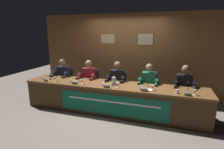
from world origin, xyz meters
TOP-DOWN VIEW (x-y plane):
  - ground_plane at (0.00, 0.00)m, footprint 12.00×12.00m
  - wall_back_panelled at (0.00, 1.47)m, footprint 5.85×0.14m
  - conference_table at (0.00, -0.12)m, footprint 4.65×0.84m
  - chair_far_left at (-1.74, 0.60)m, footprint 0.44×0.45m
  - panelist_far_left at (-1.74, 0.40)m, footprint 0.51×0.48m
  - nameplate_far_left at (-1.76, -0.31)m, footprint 0.15×0.06m
  - juice_glass_far_left at (-1.54, -0.22)m, footprint 0.06×0.06m
  - water_cup_far_left at (-1.96, -0.18)m, footprint 0.06×0.06m
  - microphone_far_left at (-1.79, -0.07)m, footprint 0.06×0.17m
  - chair_left at (-0.87, 0.60)m, footprint 0.44×0.45m
  - panelist_left at (-0.87, 0.40)m, footprint 0.51×0.48m
  - nameplate_left at (-0.89, -0.30)m, footprint 0.19×0.06m
  - juice_glass_left at (-0.73, -0.22)m, footprint 0.06×0.06m
  - water_cup_left at (-1.08, -0.18)m, footprint 0.06×0.06m
  - microphone_left at (-0.92, -0.04)m, footprint 0.06×0.17m
  - chair_center at (0.00, 0.60)m, footprint 0.44×0.45m
  - panelist_center at (0.00, 0.40)m, footprint 0.51×0.48m
  - nameplate_center at (-0.02, -0.32)m, footprint 0.19×0.06m
  - juice_glass_center at (0.20, -0.24)m, footprint 0.06×0.06m
  - water_cup_center at (-0.16, -0.25)m, footprint 0.06×0.06m
  - microphone_center at (0.05, -0.07)m, footprint 0.06×0.17m
  - chair_right at (0.87, 0.60)m, footprint 0.44×0.45m
  - panelist_right at (0.87, 0.40)m, footprint 0.51×0.48m
  - nameplate_right at (0.86, -0.31)m, footprint 0.17×0.06m
  - juice_glass_right at (1.02, -0.18)m, footprint 0.06×0.06m
  - water_cup_right at (0.75, -0.20)m, footprint 0.06×0.06m
  - microphone_right at (0.91, -0.09)m, footprint 0.06×0.17m
  - chair_far_right at (1.74, 0.60)m, footprint 0.44×0.45m
  - panelist_far_right at (1.74, 0.40)m, footprint 0.51×0.48m
  - nameplate_far_right at (1.76, -0.32)m, footprint 0.16×0.06m
  - juice_glass_far_right at (1.89, -0.24)m, footprint 0.06×0.06m
  - water_cup_far_right at (1.56, -0.23)m, footprint 0.06×0.06m
  - microphone_far_right at (1.78, -0.08)m, footprint 0.06×0.17m
  - water_pitcher_central at (0.05, -0.02)m, footprint 0.15×0.10m
  - document_stack_right at (0.92, -0.19)m, footprint 0.23×0.17m

SIDE VIEW (x-z plane):
  - ground_plane at x=0.00m, z-range 0.00..0.00m
  - chair_far_left at x=-1.74m, z-range -0.01..0.91m
  - chair_left at x=-0.87m, z-range -0.01..0.91m
  - chair_center at x=0.00m, z-range -0.01..0.91m
  - chair_right at x=0.87m, z-range -0.01..0.91m
  - chair_far_right at x=1.74m, z-range -0.01..0.91m
  - conference_table at x=0.00m, z-range 0.15..0.89m
  - panelist_far_left at x=-1.74m, z-range 0.10..1.35m
  - panelist_left at x=-0.87m, z-range 0.10..1.35m
  - panelist_center at x=0.00m, z-range 0.10..1.35m
  - panelist_right at x=0.87m, z-range 0.10..1.35m
  - panelist_far_right at x=1.74m, z-range 0.10..1.35m
  - document_stack_right at x=0.92m, z-range 0.74..0.75m
  - water_cup_far_left at x=-1.96m, z-range 0.73..0.82m
  - water_cup_left at x=-1.08m, z-range 0.73..0.82m
  - water_cup_center at x=-0.16m, z-range 0.73..0.82m
  - water_cup_right at x=0.75m, z-range 0.73..0.82m
  - water_cup_far_right at x=1.56m, z-range 0.73..0.82m
  - nameplate_far_left at x=-1.76m, z-range 0.74..0.82m
  - nameplate_left at x=-0.89m, z-range 0.74..0.82m
  - nameplate_right at x=0.86m, z-range 0.74..0.82m
  - nameplate_far_right at x=1.76m, z-range 0.74..0.82m
  - nameplate_center at x=-0.02m, z-range 0.74..0.82m
  - microphone_far_left at x=-1.79m, z-range 0.71..0.92m
  - microphone_left at x=-0.92m, z-range 0.71..0.92m
  - microphone_center at x=0.05m, z-range 0.71..0.92m
  - microphone_right at x=0.91m, z-range 0.71..0.92m
  - microphone_far_right at x=1.78m, z-range 0.71..0.92m
  - juice_glass_far_left at x=-1.54m, z-range 0.76..0.89m
  - juice_glass_left at x=-0.73m, z-range 0.76..0.89m
  - juice_glass_center at x=0.20m, z-range 0.76..0.89m
  - juice_glass_right at x=1.02m, z-range 0.76..0.89m
  - juice_glass_far_right at x=1.89m, z-range 0.76..0.89m
  - water_pitcher_central at x=0.05m, z-range 0.73..0.94m
  - wall_back_panelled at x=0.00m, z-range 0.00..2.60m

